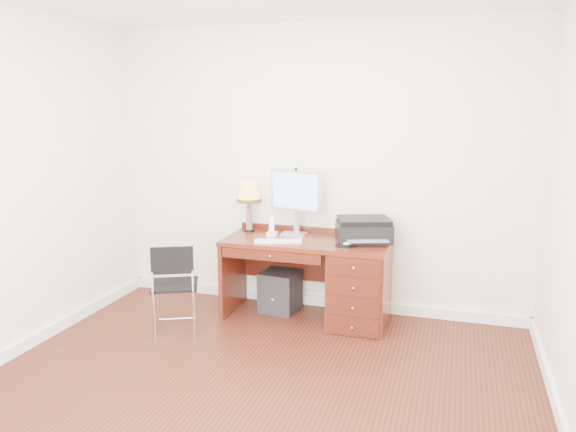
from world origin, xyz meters
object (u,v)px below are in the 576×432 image
(monitor, at_px, (295,194))
(printer, at_px, (364,230))
(phone, at_px, (272,230))
(equipment_box, at_px, (280,291))
(desk, at_px, (341,278))
(chair, at_px, (171,280))
(leg_lamp, at_px, (249,195))

(monitor, bearing_deg, printer, 7.70)
(phone, relative_size, equipment_box, 0.49)
(desk, bearing_deg, printer, 29.30)
(desk, bearing_deg, chair, -151.01)
(monitor, height_order, equipment_box, monitor)
(printer, distance_m, equipment_box, 1.03)
(leg_lamp, height_order, equipment_box, leg_lamp)
(desk, height_order, chair, chair)
(printer, height_order, leg_lamp, leg_lamp)
(leg_lamp, bearing_deg, phone, -25.75)
(leg_lamp, xyz_separation_m, equipment_box, (0.33, -0.07, -0.91))
(leg_lamp, bearing_deg, desk, -9.86)
(monitor, xyz_separation_m, chair, (-0.83, -0.91, -0.63))
(phone, bearing_deg, equipment_box, 46.99)
(desk, bearing_deg, monitor, 159.53)
(monitor, distance_m, printer, 0.73)
(desk, distance_m, phone, 0.77)
(monitor, relative_size, leg_lamp, 1.24)
(printer, xyz_separation_m, equipment_box, (-0.79, -0.01, -0.66))
(desk, height_order, phone, phone)
(leg_lamp, bearing_deg, printer, -3.15)
(monitor, bearing_deg, phone, -125.25)
(chair, bearing_deg, phone, 24.79)
(desk, bearing_deg, phone, 177.41)
(printer, bearing_deg, equipment_box, 161.07)
(printer, relative_size, leg_lamp, 1.17)
(chair, bearing_deg, printer, 4.42)
(monitor, height_order, phone, monitor)
(leg_lamp, bearing_deg, equipment_box, -11.48)
(leg_lamp, xyz_separation_m, phone, (0.28, -0.13, -0.30))
(printer, height_order, phone, printer)
(desk, xyz_separation_m, printer, (0.18, 0.10, 0.44))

